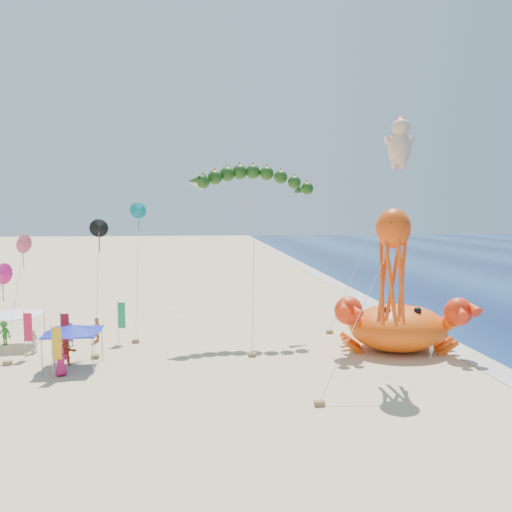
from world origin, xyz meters
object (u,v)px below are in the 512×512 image
at_px(cherub_kite, 399,142).
at_px(dragon_kite, 253,183).
at_px(octopus_kite, 392,258).
at_px(canopy_white, 16,312).
at_px(canopy_blue, 73,329).
at_px(crab_inflatable, 399,326).

bearing_deg(cherub_kite, dragon_kite, -174.62).
xyz_separation_m(octopus_kite, canopy_white, (-24.01, 10.07, -4.67)).
height_order(octopus_kite, canopy_white, octopus_kite).
xyz_separation_m(dragon_kite, canopy_white, (-17.33, -1.75, -9.47)).
relative_size(dragon_kite, canopy_blue, 3.75).
bearing_deg(canopy_blue, canopy_white, 133.26).
xyz_separation_m(dragon_kite, canopy_blue, (-12.02, -7.39, -9.47)).
distance_m(cherub_kite, canopy_blue, 28.78).
bearing_deg(crab_inflatable, cherub_kite, 69.74).
xyz_separation_m(crab_inflatable, canopy_white, (-26.87, 4.40, 0.67)).
bearing_deg(dragon_kite, cherub_kite, 5.38).
bearing_deg(octopus_kite, canopy_blue, 166.67).
xyz_separation_m(crab_inflatable, octopus_kite, (-2.86, -5.66, 5.34)).
xyz_separation_m(crab_inflatable, dragon_kite, (-9.55, 6.15, 10.14)).
height_order(octopus_kite, canopy_blue, octopus_kite).
bearing_deg(canopy_white, dragon_kite, 5.77).
height_order(dragon_kite, cherub_kite, cherub_kite).
bearing_deg(octopus_kite, crab_inflatable, 63.20).
distance_m(canopy_blue, canopy_white, 7.74).
xyz_separation_m(crab_inflatable, canopy_blue, (-21.57, -1.23, 0.67)).
distance_m(dragon_kite, cherub_kite, 12.77).
bearing_deg(cherub_kite, crab_inflatable, -110.26).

